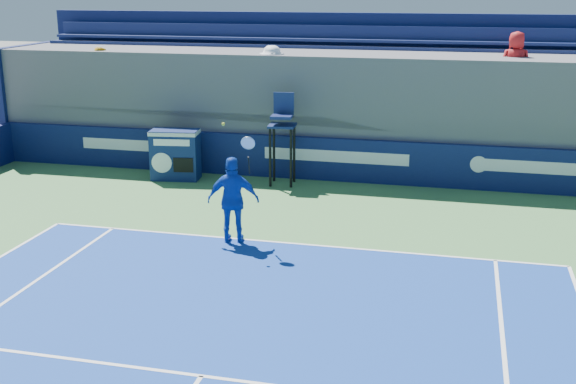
# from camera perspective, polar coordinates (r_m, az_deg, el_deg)

# --- Properties ---
(back_hoarding) EXTENTS (20.40, 0.21, 1.20)m
(back_hoarding) POSITION_cam_1_polar(r_m,az_deg,el_deg) (19.90, 3.81, 2.55)
(back_hoarding) COLOR #0D1749
(back_hoarding) RESTS_ON ground
(match_clock) EXTENTS (1.41, 0.89, 1.40)m
(match_clock) POSITION_cam_1_polar(r_m,az_deg,el_deg) (20.25, -8.89, 3.04)
(match_clock) COLOR #0F1E4F
(match_clock) RESTS_ON ground
(umpire_chair) EXTENTS (0.75, 0.75, 2.48)m
(umpire_chair) POSITION_cam_1_polar(r_m,az_deg,el_deg) (19.32, -0.44, 5.00)
(umpire_chair) COLOR black
(umpire_chair) RESTS_ON ground
(tennis_player) EXTENTS (1.14, 0.65, 2.57)m
(tennis_player) POSITION_cam_1_polar(r_m,az_deg,el_deg) (15.04, -4.34, -0.62)
(tennis_player) COLOR #1543B2
(tennis_player) RESTS_ON apron
(stadium_seating) EXTENTS (21.00, 4.05, 4.40)m
(stadium_seating) POSITION_cam_1_polar(r_m,az_deg,el_deg) (21.64, 4.78, 6.97)
(stadium_seating) COLOR #57575D
(stadium_seating) RESTS_ON ground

